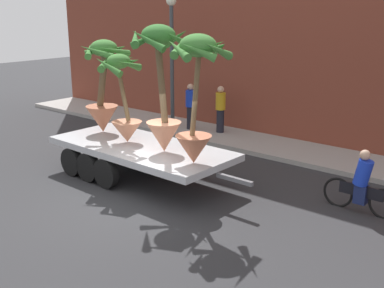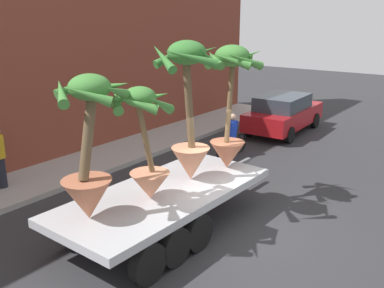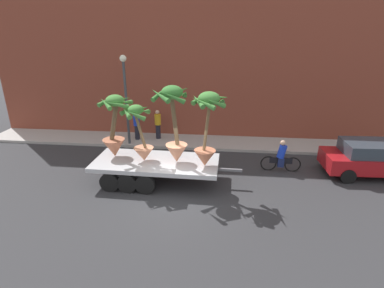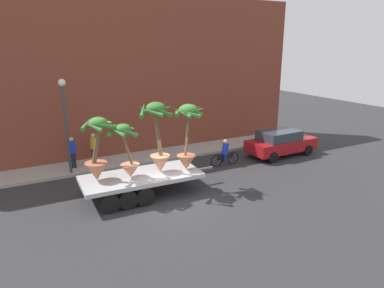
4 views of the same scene
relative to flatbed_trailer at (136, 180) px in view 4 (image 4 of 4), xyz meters
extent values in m
plane|color=#2D2D30|center=(1.26, -1.26, -0.75)|extent=(60.00, 60.00, 0.00)
cube|color=#A39E99|center=(1.26, 4.84, -0.68)|extent=(24.00, 2.20, 0.15)
cube|color=brown|center=(1.26, 6.54, 3.96)|extent=(24.00, 1.20, 9.42)
cube|color=#B7BABF|center=(0.25, -0.01, 0.14)|extent=(5.33, 2.41, 0.18)
cylinder|color=black|center=(-1.42, 1.10, -0.35)|extent=(0.80, 0.24, 0.80)
cylinder|color=black|center=(-1.46, -1.04, -0.35)|extent=(0.80, 0.24, 0.80)
cylinder|color=black|center=(-0.68, 1.09, -0.35)|extent=(0.80, 0.24, 0.80)
cylinder|color=black|center=(-0.72, -1.06, -0.35)|extent=(0.80, 0.24, 0.80)
cylinder|color=black|center=(0.06, 1.07, -0.35)|extent=(0.80, 0.24, 0.80)
cylinder|color=black|center=(0.02, -1.07, -0.35)|extent=(0.80, 0.24, 0.80)
cube|color=slate|center=(3.40, -0.07, -0.01)|extent=(1.00, 0.12, 0.10)
cone|color=#B26647|center=(2.35, -0.29, 0.57)|extent=(0.88, 0.88, 0.69)
cylinder|color=brown|center=(2.41, -0.29, 1.97)|extent=(0.33, 0.12, 2.11)
ellipsoid|color=#428438|center=(2.47, -0.29, 3.02)|extent=(0.84, 0.84, 0.53)
cone|color=#428438|center=(2.99, -0.27, 2.95)|extent=(0.24, 1.05, 0.53)
cone|color=#428438|center=(2.82, 0.08, 2.98)|extent=(0.90, 0.86, 0.40)
cone|color=#428438|center=(2.42, 0.14, 2.95)|extent=(0.91, 0.30, 0.48)
cone|color=#428438|center=(2.11, -0.03, 2.96)|extent=(0.70, 0.85, 0.45)
cone|color=#428438|center=(2.08, -0.51, 2.96)|extent=(0.62, 0.91, 0.45)
cone|color=#428438|center=(2.28, -0.75, 2.96)|extent=(1.01, 0.58, 0.50)
cone|color=#428438|center=(2.73, -0.64, 2.94)|extent=(0.82, 0.68, 0.52)
cone|color=#B26647|center=(-1.64, 0.28, 0.62)|extent=(0.95, 0.95, 0.79)
cylinder|color=brown|center=(-1.53, 0.28, 1.87)|extent=(0.56, 0.19, 1.71)
ellipsoid|color=#428438|center=(-1.42, 0.28, 2.72)|extent=(0.77, 0.77, 0.48)
cone|color=#428438|center=(-0.92, 0.24, 2.68)|extent=(0.28, 1.03, 0.42)
cone|color=#428438|center=(-1.32, 0.72, 2.67)|extent=(0.95, 0.40, 0.40)
cone|color=#428438|center=(-1.84, 0.55, 2.66)|extent=(0.71, 0.95, 0.47)
cone|color=#428438|center=(-1.71, -0.01, 2.65)|extent=(0.74, 0.74, 0.46)
cone|color=#428438|center=(-1.21, -0.17, 2.66)|extent=(0.99, 0.61, 0.47)
cone|color=tan|center=(1.15, -0.04, 0.62)|extent=(0.91, 0.91, 0.78)
cylinder|color=brown|center=(1.09, -0.04, 2.10)|extent=(0.39, 0.17, 2.18)
ellipsoid|color=#387A33|center=(1.02, -0.04, 3.18)|extent=(0.85, 0.85, 0.53)
cone|color=#387A33|center=(1.53, 0.05, 3.11)|extent=(0.38, 1.05, 0.53)
cone|color=#387A33|center=(1.17, 0.46, 3.10)|extent=(1.05, 0.49, 0.58)
cone|color=#387A33|center=(0.52, 0.22, 3.10)|extent=(0.69, 1.08, 0.61)
cone|color=#387A33|center=(0.62, -0.44, 3.13)|extent=(0.96, 0.95, 0.48)
cone|color=#387A33|center=(1.13, -0.52, 3.09)|extent=(0.99, 0.40, 0.60)
cone|color=tan|center=(-0.25, -0.03, 0.52)|extent=(0.84, 0.84, 0.58)
cylinder|color=brown|center=(-0.36, -0.03, 1.62)|extent=(0.49, 0.12, 1.61)
ellipsoid|color=#428438|center=(-0.47, -0.03, 2.44)|extent=(0.64, 0.64, 0.40)
cone|color=#428438|center=(-0.08, -0.05, 2.38)|extent=(0.23, 0.82, 0.41)
cone|color=#428438|center=(-0.42, 0.36, 2.40)|extent=(0.83, 0.30, 0.36)
cone|color=#428438|center=(-0.81, 0.25, 2.38)|extent=(0.73, 0.83, 0.44)
cone|color=#428438|center=(-0.79, -0.27, 2.38)|extent=(0.65, 0.78, 0.43)
cone|color=#428438|center=(-0.40, -0.47, 2.35)|extent=(0.91, 0.34, 0.56)
torus|color=black|center=(6.31, 1.64, -0.41)|extent=(0.74, 0.07, 0.74)
torus|color=black|center=(5.21, 1.66, -0.41)|extent=(0.74, 0.07, 0.74)
cube|color=black|center=(5.76, 1.65, -0.23)|extent=(1.04, 0.08, 0.28)
cylinder|color=#1938C6|center=(5.76, 1.65, 0.22)|extent=(0.45, 0.35, 0.65)
sphere|color=tan|center=(5.76, 1.65, 0.64)|extent=(0.24, 0.24, 0.24)
cube|color=navy|center=(5.76, 1.65, -0.31)|extent=(0.28, 0.24, 0.44)
cube|color=maroon|center=(9.83, 1.64, -0.08)|extent=(4.46, 1.99, 0.70)
cube|color=#2D3842|center=(9.61, 1.63, 0.55)|extent=(2.48, 1.73, 0.56)
cylinder|color=black|center=(11.22, 2.56, -0.43)|extent=(0.65, 0.23, 0.64)
cylinder|color=black|center=(11.29, 0.85, -0.43)|extent=(0.65, 0.23, 0.64)
cylinder|color=black|center=(8.37, 2.44, -0.43)|extent=(0.65, 0.23, 0.64)
cylinder|color=black|center=(8.44, 0.73, -0.43)|extent=(0.65, 0.23, 0.64)
cylinder|color=black|center=(-1.94, 4.75, -0.18)|extent=(0.28, 0.28, 0.85)
cylinder|color=#1938C6|center=(-1.94, 4.75, 0.56)|extent=(0.36, 0.36, 0.62)
sphere|color=tan|center=(-1.94, 4.75, 0.99)|extent=(0.24, 0.24, 0.24)
cylinder|color=black|center=(-0.75, 5.04, -0.18)|extent=(0.28, 0.28, 0.85)
cylinder|color=gold|center=(-0.75, 5.04, 0.56)|extent=(0.36, 0.36, 0.62)
sphere|color=tan|center=(-0.75, 5.04, 0.99)|extent=(0.24, 0.24, 0.24)
cylinder|color=#383D42|center=(-2.20, 4.04, 1.65)|extent=(0.14, 0.14, 4.50)
sphere|color=#EAEACC|center=(-2.20, 4.04, 4.05)|extent=(0.36, 0.36, 0.36)
camera|label=1|loc=(9.27, -8.76, 3.87)|focal=44.71mm
camera|label=2|loc=(-6.42, -5.77, 3.95)|focal=40.19mm
camera|label=3|loc=(3.05, -11.60, 5.50)|focal=28.48mm
camera|label=4|loc=(-4.39, -13.80, 5.82)|focal=32.24mm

